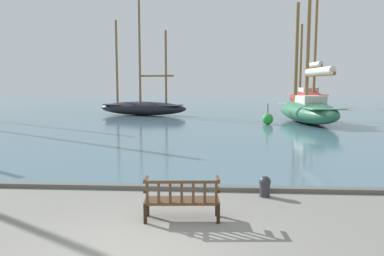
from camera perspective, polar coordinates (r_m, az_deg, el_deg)
ground_plane at (r=6.99m, az=-8.34°, el=-17.96°), size 160.00×160.00×0.00m
harbor_water at (r=50.31m, az=2.11°, el=3.43°), size 100.00×80.00×0.08m
quay_edge_kerb at (r=10.54m, az=-3.95°, el=-8.99°), size 40.00×0.30×0.12m
park_bench at (r=8.13m, az=-1.54°, el=-10.75°), size 1.63×0.63×0.92m
sailboat_mid_starboard at (r=48.63m, az=17.05°, el=4.77°), size 3.62×13.45×14.90m
sailboat_distant_harbor at (r=34.50m, az=-7.55°, el=3.35°), size 8.50×3.58×11.02m
sailboat_outer_starboard at (r=28.88m, az=17.12°, el=2.91°), size 3.80×9.94×10.71m
mooring_bollard at (r=9.99m, az=11.04°, el=-8.59°), size 0.31×0.31×0.55m
channel_buoy at (r=26.82m, az=11.45°, el=1.37°), size 0.79×0.79×1.49m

